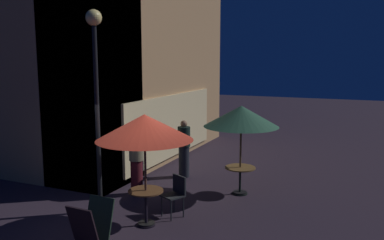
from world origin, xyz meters
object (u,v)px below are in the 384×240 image
Objects in this scene: patio_umbrella_1 at (241,117)px; cafe_table_0 at (146,200)px; menu_sandwich_board at (92,229)px; patron_standing_0 at (184,149)px; cafe_table_1 at (240,174)px; patio_umbrella_0 at (145,128)px; patron_standing_1 at (136,161)px; street_lamp_near_corner at (96,70)px; cafe_chair_0 at (176,192)px.

cafe_table_0 is at bearing 155.37° from patio_umbrella_1.
patio_umbrella_1 is (2.71, -1.24, 1.48)m from cafe_table_0.
menu_sandwich_board is 5.13m from patron_standing_0.
cafe_table_1 is at bearing -16.25° from menu_sandwich_board.
patio_umbrella_0 is 1.35× the size of patron_standing_1.
street_lamp_near_corner is 2.67× the size of patron_standing_0.
menu_sandwich_board is at bearing -147.32° from street_lamp_near_corner.
street_lamp_near_corner is 3.49m from menu_sandwich_board.
cafe_chair_0 is at bearing -26.09° from patio_umbrella_0.
patio_umbrella_1 is at bearing -16.25° from menu_sandwich_board.
cafe_table_0 is at bearing -137.08° from patron_standing_0.
patio_umbrella_0 is 2.60× the size of cafe_chair_0.
patio_umbrella_0 reaches higher than cafe_chair_0.
patio_umbrella_1 is at bearing -46.44° from street_lamp_near_corner.
cafe_table_1 is at bearing -47.76° from patron_standing_1.
patron_standing_1 reaches higher than cafe_chair_0.
patio_umbrella_1 reaches higher than patron_standing_1.
patio_umbrella_0 is at bearing -125.10° from patron_standing_1.
patio_umbrella_0 is at bearing 135.00° from cafe_table_0.
patron_standing_0 is at bearing -132.64° from cafe_chair_0.
patio_umbrella_0 is (-0.00, 0.00, 1.54)m from cafe_table_0.
patio_umbrella_1 is (2.71, -1.24, -0.06)m from patio_umbrella_0.
patio_umbrella_0 is (1.57, -0.19, 1.59)m from menu_sandwich_board.
patron_standing_0 is at bearing 67.88° from patio_umbrella_1.
patron_standing_0 is at bearing 4.18° from patron_standing_1.
cafe_table_0 is at bearing 155.37° from cafe_table_1.
cafe_table_1 is 0.34× the size of patio_umbrella_1.
menu_sandwich_board is 1.09× the size of cafe_chair_0.
cafe_table_1 is 0.33× the size of patio_umbrella_0.
patron_standing_0 is 0.97× the size of patron_standing_1.
menu_sandwich_board is at bearing 161.50° from patio_umbrella_1.
patio_umbrella_0 is at bearing 155.37° from cafe_table_1.
street_lamp_near_corner is 3.79m from patio_umbrella_1.
patio_umbrella_0 is 3.81m from patron_standing_0.
street_lamp_near_corner is 3.03m from cafe_table_0.
cafe_table_1 is 0.45× the size of patron_standing_1.
cafe_table_0 is 0.84× the size of cafe_chair_0.
patron_standing_0 reaches higher than cafe_table_0.
patron_standing_0 is (3.52, 0.74, -1.25)m from patio_umbrella_0.
patron_standing_1 is (1.60, 1.21, -1.22)m from patio_umbrella_0.
menu_sandwich_board is 0.57× the size of patron_standing_1.
patron_standing_0 is (2.80, 1.09, 0.29)m from cafe_chair_0.
street_lamp_near_corner is at bearing -48.36° from cafe_chair_0.
patron_standing_0 reaches higher than menu_sandwich_board.
cafe_table_0 is (-0.24, -1.36, -2.70)m from street_lamp_near_corner.
patio_umbrella_0 is at bearing -4.68° from menu_sandwich_board.
patron_standing_1 is at bearing 20.00° from menu_sandwich_board.
cafe_table_0 is at bearing -4.68° from menu_sandwich_board.
patio_umbrella_1 is at bearing -45.00° from cafe_table_1.
patio_umbrella_0 is 2.35m from patron_standing_1.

